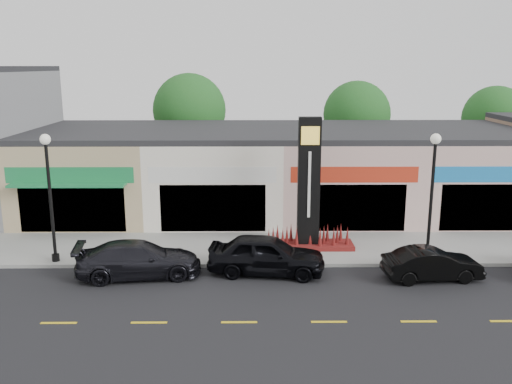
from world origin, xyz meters
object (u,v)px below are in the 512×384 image
lamp_east_near (432,185)px  car_dark_sedan (139,259)px  car_black_sedan (266,255)px  car_black_conv (432,264)px  lamp_west_near (49,185)px  pylon_sign (308,203)px

lamp_east_near → car_dark_sedan: lamp_east_near is taller
car_dark_sedan → lamp_east_near: bearing=-90.9°
car_black_sedan → car_black_conv: 6.62m
lamp_west_near → pylon_sign: bearing=8.8°
lamp_west_near → lamp_east_near: same height
lamp_east_near → car_black_sedan: lamp_east_near is taller
lamp_west_near → car_black_conv: size_ratio=1.42×
lamp_west_near → car_black_conv: lamp_west_near is taller
lamp_west_near → pylon_sign: size_ratio=0.91×
car_dark_sedan → car_black_sedan: bearing=-94.5°
lamp_east_near → car_black_sedan: bearing=-170.8°
pylon_sign → car_black_sedan: size_ratio=1.26×
car_black_sedan → lamp_west_near: bearing=90.0°
car_black_conv → car_black_sedan: bearing=78.7°
car_black_sedan → car_black_conv: bearing=-89.0°
car_dark_sedan → car_black_conv: car_dark_sedan is taller
pylon_sign → car_dark_sedan: pylon_sign is taller
lamp_west_near → lamp_east_near: 16.00m
lamp_east_near → car_dark_sedan: 12.52m
lamp_west_near → pylon_sign: 11.19m
lamp_west_near → lamp_east_near: size_ratio=1.00×
lamp_west_near → car_black_sedan: size_ratio=1.15×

